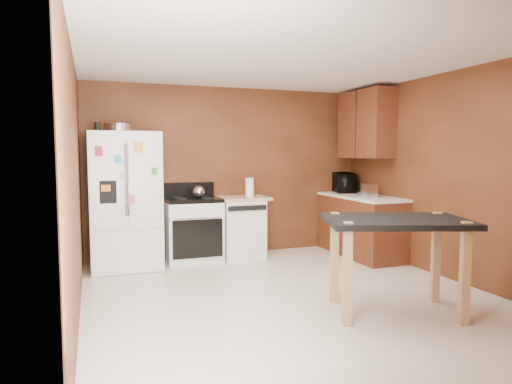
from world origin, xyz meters
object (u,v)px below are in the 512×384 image
roasting_pan (120,128)px  toaster (369,190)px  refrigerator (125,201)px  island (396,233)px  kettle (199,192)px  gas_range (193,229)px  paper_towel (250,188)px  pen_cup (97,127)px  dishwasher (241,226)px  microwave (344,183)px  green_canister (251,192)px

roasting_pan → toaster: 3.54m
refrigerator → island: refrigerator is taller
kettle → island: bearing=-64.4°
gas_range → paper_towel: bearing=-5.5°
roasting_pan → gas_range: 1.68m
refrigerator → island: (2.28, -2.66, -0.12)m
pen_cup → gas_range: 1.87m
roasting_pan → pen_cup: 0.32m
roasting_pan → dishwasher: size_ratio=0.47×
paper_towel → gas_range: paper_towel is taller
dishwasher → kettle: bearing=-174.9°
pen_cup → island: pen_cup is taller
pen_cup → microwave: pen_cup is taller
gas_range → island: 3.06m
paper_towel → gas_range: bearing=174.5°
refrigerator → green_canister: bearing=4.8°
green_canister → island: 2.86m
toaster → island: (-1.04, -2.01, -0.22)m
microwave → refrigerator: 3.40m
toaster → microwave: (0.07, 0.82, 0.05)m
toaster → microwave: bearing=96.7°
roasting_pan → pen_cup: bearing=-150.6°
pen_cup → gas_range: bearing=8.1°
island → pen_cup: bearing=135.7°
pen_cup → kettle: 1.59m
gas_range → dishwasher: size_ratio=1.24×
toaster → island: toaster is taller
microwave → dishwasher: microwave is taller
green_canister → island: (0.47, -2.81, -0.17)m
paper_towel → green_canister: (0.08, 0.17, -0.08)m
pen_cup → refrigerator: size_ratio=0.06×
roasting_pan → gas_range: bearing=0.9°
kettle → toaster: size_ratio=0.66×
green_canister → gas_range: bearing=-174.3°
dishwasher → refrigerator: bearing=-177.0°
dishwasher → pen_cup: bearing=-174.2°
refrigerator → gas_range: (0.91, 0.06, -0.44)m
microwave → refrigerator: (-3.39, -0.16, -0.14)m
pen_cup → dishwasher: bearing=5.8°
dishwasher → island: size_ratio=0.59×
refrigerator → paper_towel: bearing=-0.6°
paper_towel → island: (0.55, -2.64, -0.25)m
pen_cup → dishwasher: size_ratio=0.13×
green_canister → kettle: bearing=-171.4°
paper_towel → green_canister: paper_towel is taller
green_canister → gas_range: gas_range is taller
roasting_pan → paper_towel: bearing=-2.0°
kettle → green_canister: (0.81, 0.12, -0.04)m
kettle → pen_cup: bearing=-173.8°
pen_cup → green_canister: 2.33m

